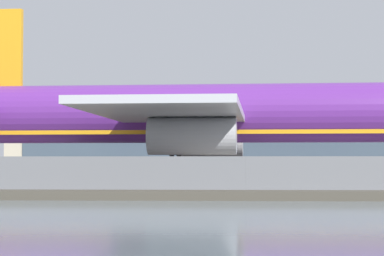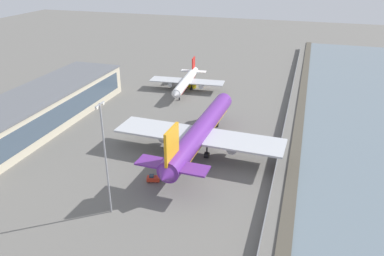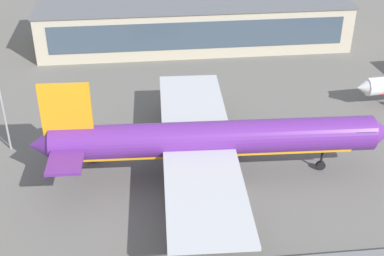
% 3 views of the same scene
% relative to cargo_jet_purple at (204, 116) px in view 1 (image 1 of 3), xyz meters
% --- Properties ---
extents(ground_plane, '(500.00, 500.00, 0.00)m').
position_rel_cargo_jet_purple_xyz_m(ground_plane, '(3.47, -6.00, -6.42)').
color(ground_plane, '#66635E').
extents(shoreline_seawall, '(320.00, 3.00, 0.50)m').
position_rel_cargo_jet_purple_xyz_m(shoreline_seawall, '(3.47, -26.50, -6.17)').
color(shoreline_seawall, '#474238').
rests_on(shoreline_seawall, ground).
extents(perimeter_fence, '(280.00, 0.10, 2.48)m').
position_rel_cargo_jet_purple_xyz_m(perimeter_fence, '(3.47, -22.00, -5.17)').
color(perimeter_fence, slate).
rests_on(perimeter_fence, ground).
extents(cargo_jet_purple, '(56.41, 48.14, 16.80)m').
position_rel_cargo_jet_purple_xyz_m(cargo_jet_purple, '(0.00, 0.00, 0.00)').
color(cargo_jet_purple, '#602889').
rests_on(cargo_jet_purple, ground).
extents(baggage_tug, '(2.42, 3.52, 1.80)m').
position_rel_cargo_jet_purple_xyz_m(baggage_tug, '(-18.64, 6.94, -5.61)').
color(baggage_tug, red).
rests_on(baggage_tug, ground).
extents(terminal_building, '(74.54, 20.62, 11.23)m').
position_rel_cargo_jet_purple_xyz_m(terminal_building, '(3.81, 56.11, -0.79)').
color(terminal_building, '#BCB299').
rests_on(terminal_building, ground).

